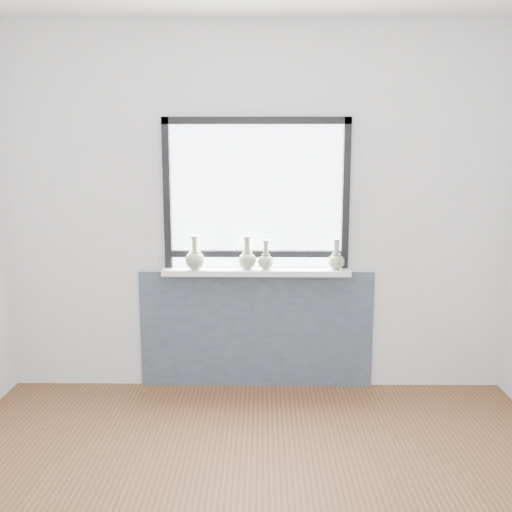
{
  "coord_description": "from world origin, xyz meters",
  "views": [
    {
      "loc": [
        0.04,
        -2.24,
        1.69
      ],
      "look_at": [
        0.0,
        1.55,
        1.02
      ],
      "focal_mm": 40.0,
      "sensor_mm": 36.0,
      "label": 1
    }
  ],
  "objects_px": {
    "windowsill": "(256,272)",
    "vase_c": "(266,260)",
    "vase_a": "(195,259)",
    "vase_b": "(247,258)",
    "vase_d": "(336,260)"
  },
  "relations": [
    {
      "from": "vase_d",
      "to": "vase_c",
      "type": "bearing_deg",
      "value": 179.9
    },
    {
      "from": "windowsill",
      "to": "vase_b",
      "type": "height_order",
      "value": "vase_b"
    },
    {
      "from": "vase_a",
      "to": "vase_c",
      "type": "xyz_separation_m",
      "value": [
        0.5,
        0.01,
        -0.01
      ]
    },
    {
      "from": "vase_a",
      "to": "vase_b",
      "type": "bearing_deg",
      "value": 3.95
    },
    {
      "from": "vase_a",
      "to": "vase_c",
      "type": "height_order",
      "value": "vase_a"
    },
    {
      "from": "vase_a",
      "to": "vase_b",
      "type": "height_order",
      "value": "vase_a"
    },
    {
      "from": "windowsill",
      "to": "vase_d",
      "type": "xyz_separation_m",
      "value": [
        0.56,
        -0.01,
        0.09
      ]
    },
    {
      "from": "windowsill",
      "to": "vase_c",
      "type": "relative_size",
      "value": 6.34
    },
    {
      "from": "vase_a",
      "to": "vase_d",
      "type": "bearing_deg",
      "value": 0.77
    },
    {
      "from": "vase_b",
      "to": "vase_d",
      "type": "xyz_separation_m",
      "value": [
        0.62,
        -0.01,
        -0.01
      ]
    },
    {
      "from": "vase_a",
      "to": "vase_d",
      "type": "height_order",
      "value": "vase_a"
    },
    {
      "from": "vase_b",
      "to": "vase_c",
      "type": "distance_m",
      "value": 0.13
    },
    {
      "from": "vase_d",
      "to": "windowsill",
      "type": "bearing_deg",
      "value": 178.51
    },
    {
      "from": "vase_c",
      "to": "vase_d",
      "type": "relative_size",
      "value": 0.97
    },
    {
      "from": "vase_a",
      "to": "vase_c",
      "type": "bearing_deg",
      "value": 1.63
    }
  ]
}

